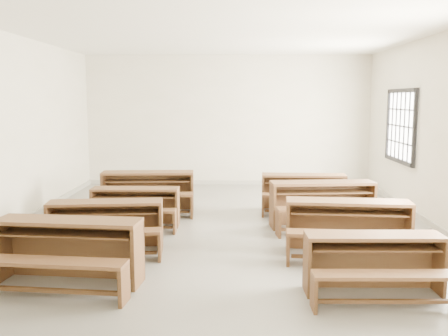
{
  "coord_description": "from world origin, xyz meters",
  "views": [
    {
      "loc": [
        0.18,
        -8.14,
        2.13
      ],
      "look_at": [
        0.0,
        0.0,
        1.0
      ],
      "focal_mm": 40.0,
      "sensor_mm": 36.0,
      "label": 1
    }
  ],
  "objects_px": {
    "desk_set_0": "(67,247)",
    "desk_set_2": "(135,204)",
    "desk_set_7": "(304,190)",
    "desk_set_1": "(105,223)",
    "desk_set_5": "(348,224)",
    "desk_set_3": "(148,189)",
    "desk_set_4": "(375,260)",
    "desk_set_6": "(323,201)"
  },
  "relations": [
    {
      "from": "desk_set_0",
      "to": "desk_set_2",
      "type": "xyz_separation_m",
      "value": [
        0.26,
        2.64,
        -0.06
      ]
    },
    {
      "from": "desk_set_2",
      "to": "desk_set_7",
      "type": "distance_m",
      "value": 3.21
    },
    {
      "from": "desk_set_1",
      "to": "desk_set_5",
      "type": "height_order",
      "value": "desk_set_5"
    },
    {
      "from": "desk_set_2",
      "to": "desk_set_5",
      "type": "relative_size",
      "value": 0.84
    },
    {
      "from": "desk_set_5",
      "to": "desk_set_2",
      "type": "bearing_deg",
      "value": 160.48
    },
    {
      "from": "desk_set_5",
      "to": "desk_set_7",
      "type": "height_order",
      "value": "desk_set_5"
    },
    {
      "from": "desk_set_3",
      "to": "desk_set_5",
      "type": "bearing_deg",
      "value": -42.47
    },
    {
      "from": "desk_set_1",
      "to": "desk_set_3",
      "type": "xyz_separation_m",
      "value": [
        0.17,
        2.46,
        0.03
      ]
    },
    {
      "from": "desk_set_0",
      "to": "desk_set_2",
      "type": "height_order",
      "value": "desk_set_0"
    },
    {
      "from": "desk_set_4",
      "to": "desk_set_6",
      "type": "bearing_deg",
      "value": 90.22
    },
    {
      "from": "desk_set_2",
      "to": "desk_set_4",
      "type": "height_order",
      "value": "desk_set_4"
    },
    {
      "from": "desk_set_4",
      "to": "desk_set_5",
      "type": "height_order",
      "value": "desk_set_5"
    },
    {
      "from": "desk_set_1",
      "to": "desk_set_3",
      "type": "relative_size",
      "value": 0.94
    },
    {
      "from": "desk_set_1",
      "to": "desk_set_2",
      "type": "relative_size",
      "value": 1.14
    },
    {
      "from": "desk_set_3",
      "to": "desk_set_6",
      "type": "height_order",
      "value": "desk_set_3"
    },
    {
      "from": "desk_set_4",
      "to": "desk_set_7",
      "type": "height_order",
      "value": "desk_set_7"
    },
    {
      "from": "desk_set_1",
      "to": "desk_set_6",
      "type": "height_order",
      "value": "desk_set_6"
    },
    {
      "from": "desk_set_4",
      "to": "desk_set_7",
      "type": "distance_m",
      "value": 4.08
    },
    {
      "from": "desk_set_1",
      "to": "desk_set_2",
      "type": "xyz_separation_m",
      "value": [
        0.14,
        1.39,
        -0.03
      ]
    },
    {
      "from": "desk_set_1",
      "to": "desk_set_4",
      "type": "xyz_separation_m",
      "value": [
        3.33,
        -1.49,
        -0.03
      ]
    },
    {
      "from": "desk_set_2",
      "to": "desk_set_1",
      "type": "bearing_deg",
      "value": -96.33
    },
    {
      "from": "desk_set_1",
      "to": "desk_set_7",
      "type": "height_order",
      "value": "same"
    },
    {
      "from": "desk_set_6",
      "to": "desk_set_3",
      "type": "bearing_deg",
      "value": 154.97
    },
    {
      "from": "desk_set_0",
      "to": "desk_set_6",
      "type": "height_order",
      "value": "desk_set_6"
    },
    {
      "from": "desk_set_4",
      "to": "desk_set_0",
      "type": "bearing_deg",
      "value": 175.14
    },
    {
      "from": "desk_set_3",
      "to": "desk_set_7",
      "type": "distance_m",
      "value": 2.95
    },
    {
      "from": "desk_set_5",
      "to": "desk_set_1",
      "type": "bearing_deg",
      "value": -176.37
    },
    {
      "from": "desk_set_2",
      "to": "desk_set_4",
      "type": "distance_m",
      "value": 4.3
    },
    {
      "from": "desk_set_6",
      "to": "desk_set_2",
      "type": "bearing_deg",
      "value": 174.03
    },
    {
      "from": "desk_set_0",
      "to": "desk_set_7",
      "type": "bearing_deg",
      "value": 55.47
    },
    {
      "from": "desk_set_0",
      "to": "desk_set_5",
      "type": "height_order",
      "value": "desk_set_0"
    },
    {
      "from": "desk_set_3",
      "to": "desk_set_4",
      "type": "distance_m",
      "value": 5.06
    },
    {
      "from": "desk_set_4",
      "to": "desk_set_6",
      "type": "distance_m",
      "value": 2.87
    },
    {
      "from": "desk_set_4",
      "to": "desk_set_7",
      "type": "xyz_separation_m",
      "value": [
        -0.22,
        4.08,
        0.03
      ]
    },
    {
      "from": "desk_set_0",
      "to": "desk_set_1",
      "type": "distance_m",
      "value": 1.26
    },
    {
      "from": "desk_set_2",
      "to": "desk_set_3",
      "type": "height_order",
      "value": "desk_set_3"
    },
    {
      "from": "desk_set_3",
      "to": "desk_set_4",
      "type": "bearing_deg",
      "value": -55.13
    },
    {
      "from": "desk_set_0",
      "to": "desk_set_2",
      "type": "distance_m",
      "value": 2.66
    },
    {
      "from": "desk_set_3",
      "to": "desk_set_6",
      "type": "xyz_separation_m",
      "value": [
        3.1,
        -1.08,
        -0.0
      ]
    },
    {
      "from": "desk_set_5",
      "to": "desk_set_7",
      "type": "distance_m",
      "value": 2.69
    },
    {
      "from": "desk_set_0",
      "to": "desk_set_1",
      "type": "xyz_separation_m",
      "value": [
        0.12,
        1.25,
        -0.03
      ]
    },
    {
      "from": "desk_set_4",
      "to": "desk_set_7",
      "type": "bearing_deg",
      "value": 92.08
    }
  ]
}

